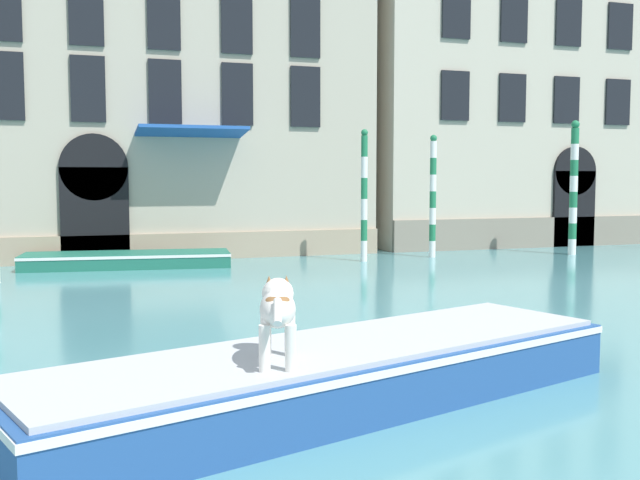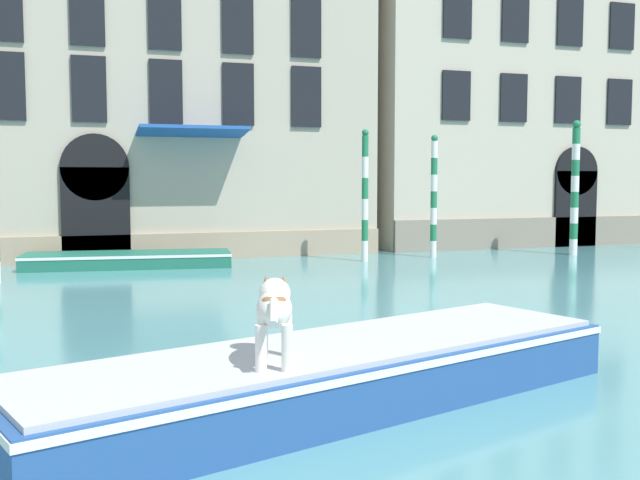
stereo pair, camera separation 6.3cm
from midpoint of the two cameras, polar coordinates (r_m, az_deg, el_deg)
The scene contains 8 objects.
palazzo_left at distance 27.05m, azimuth -12.42°, elevation 12.23°, with size 14.19×7.40×12.33m.
palazzo_right at distance 31.69m, azimuth 13.41°, elevation 12.84°, with size 11.64×6.13×14.25m.
boat_foreground at distance 8.63m, azimuth 1.15°, elevation -10.10°, with size 7.68×4.11×0.70m.
dog_on_deck at distance 7.70m, azimuth -3.26°, elevation -5.24°, with size 0.59×1.23×0.84m.
boat_moored_near_palazzo at distance 22.39m, azimuth -14.32°, elevation -1.43°, with size 6.03×2.43×0.43m.
mooring_pole_0 at distance 26.51m, azimuth 18.92°, elevation 3.82°, with size 0.27×0.27×4.49m.
mooring_pole_1 at distance 23.08m, azimuth 3.53°, elevation 3.43°, with size 0.21×0.21×4.07m.
mooring_pole_2 at distance 24.52m, azimuth 8.74°, elevation 3.34°, with size 0.22×0.22×3.97m.
Camera 2 is at (-1.12, -0.82, 2.59)m, focal length 42.00 mm.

